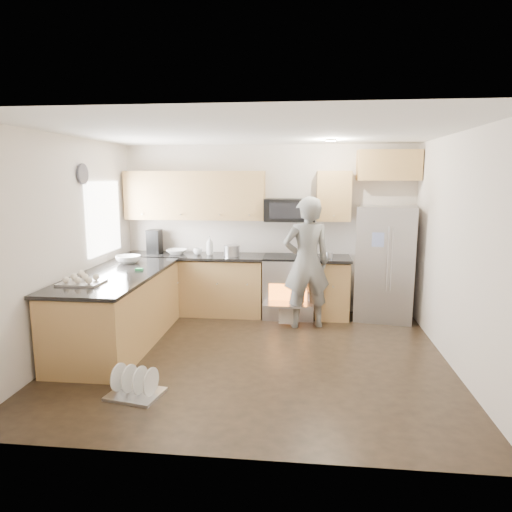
# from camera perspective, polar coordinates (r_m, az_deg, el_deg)

# --- Properties ---
(ground) EXTENTS (4.50, 4.50, 0.00)m
(ground) POSITION_cam_1_polar(r_m,az_deg,el_deg) (5.56, -0.28, -12.46)
(ground) COLOR black
(ground) RESTS_ON ground
(room_shell) EXTENTS (4.54, 4.04, 2.62)m
(room_shell) POSITION_cam_1_polar(r_m,az_deg,el_deg) (5.19, -0.69, 5.01)
(room_shell) COLOR beige
(room_shell) RESTS_ON ground
(back_cabinet_run) EXTENTS (4.45, 0.64, 2.50)m
(back_cabinet_run) POSITION_cam_1_polar(r_m,az_deg,el_deg) (7.05, -3.46, 0.48)
(back_cabinet_run) COLOR #B08646
(back_cabinet_run) RESTS_ON ground
(peninsula) EXTENTS (0.96, 2.36, 1.03)m
(peninsula) POSITION_cam_1_polar(r_m,az_deg,el_deg) (6.08, -16.77, -6.31)
(peninsula) COLOR #B08646
(peninsula) RESTS_ON ground
(stove_range) EXTENTS (0.76, 0.97, 1.79)m
(stove_range) POSITION_cam_1_polar(r_m,az_deg,el_deg) (6.96, 4.13, -2.07)
(stove_range) COLOR #B7B7BC
(stove_range) RESTS_ON ground
(refrigerator) EXTENTS (0.93, 0.78, 1.69)m
(refrigerator) POSITION_cam_1_polar(r_m,az_deg,el_deg) (7.03, 15.79, -0.88)
(refrigerator) COLOR #B7B7BC
(refrigerator) RESTS_ON ground
(person) EXTENTS (0.77, 0.61, 1.85)m
(person) POSITION_cam_1_polar(r_m,az_deg,el_deg) (6.43, 6.34, -0.85)
(person) COLOR slate
(person) RESTS_ON ground
(dish_rack) EXTENTS (0.56, 0.49, 0.31)m
(dish_rack) POSITION_cam_1_polar(r_m,az_deg,el_deg) (4.78, -14.87, -15.61)
(dish_rack) COLOR #B7B7BC
(dish_rack) RESTS_ON ground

